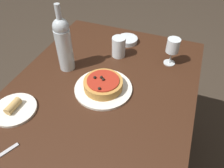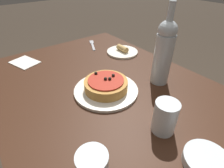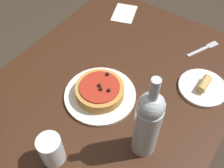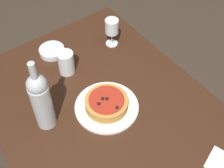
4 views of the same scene
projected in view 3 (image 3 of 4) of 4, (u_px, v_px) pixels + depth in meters
name	position (u px, v px, depth m)	size (l,w,h in m)	color
ground_plane	(109.00, 167.00, 1.60)	(14.00, 14.00, 0.00)	#382D23
dining_table	(107.00, 107.00, 1.09)	(1.21, 0.87, 0.75)	#381E11
dinner_plate	(100.00, 95.00, 1.00)	(0.27, 0.27, 0.01)	white
pizza	(100.00, 90.00, 0.98)	(0.18, 0.18, 0.06)	#BC843D
wine_bottle	(148.00, 123.00, 0.76)	(0.08, 0.08, 0.35)	#B2BCC1
water_cup	(51.00, 150.00, 0.80)	(0.08, 0.08, 0.11)	silver
fork	(205.00, 48.00, 1.17)	(0.16, 0.09, 0.00)	#B7B7BC
side_plate	(203.00, 87.00, 1.02)	(0.19, 0.19, 0.05)	white
paper_napkin	(124.00, 13.00, 1.33)	(0.18, 0.15, 0.00)	silver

